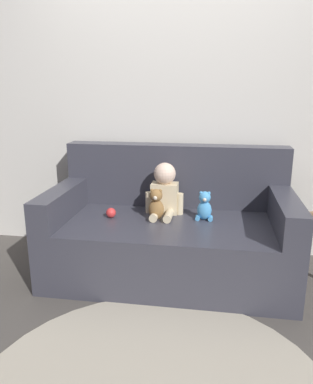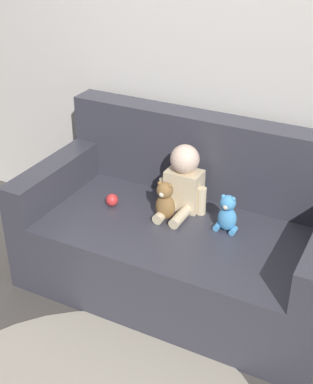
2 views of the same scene
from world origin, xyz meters
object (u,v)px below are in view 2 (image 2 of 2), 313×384
object	(u,v)px
couch	(185,235)
plush_toy_side	(227,214)
toy_ball	(112,200)
teddy_bear_brown	(165,201)
person_baby	(183,182)

from	to	relation	value
couch	plush_toy_side	xyz separation A→B (m)	(0.25, -0.02, 0.22)
plush_toy_side	toy_ball	size ratio (longest dim) A/B	2.93
toy_ball	couch	bearing A→B (deg)	10.01
plush_toy_side	toy_ball	bearing A→B (deg)	-174.85
teddy_bear_brown	toy_ball	world-z (taller)	teddy_bear_brown
couch	toy_ball	world-z (taller)	couch
couch	toy_ball	size ratio (longest dim) A/B	23.89
teddy_bear_brown	person_baby	bearing A→B (deg)	75.40
couch	person_baby	bearing A→B (deg)	125.83
couch	toy_ball	distance (m)	0.48
couch	teddy_bear_brown	xyz separation A→B (m)	(-0.10, -0.07, 0.24)
couch	teddy_bear_brown	size ratio (longest dim) A/B	7.56
person_baby	toy_ball	bearing A→B (deg)	-156.97
person_baby	toy_ball	size ratio (longest dim) A/B	5.32
person_baby	toy_ball	xyz separation A→B (m)	(-0.39, -0.16, -0.14)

